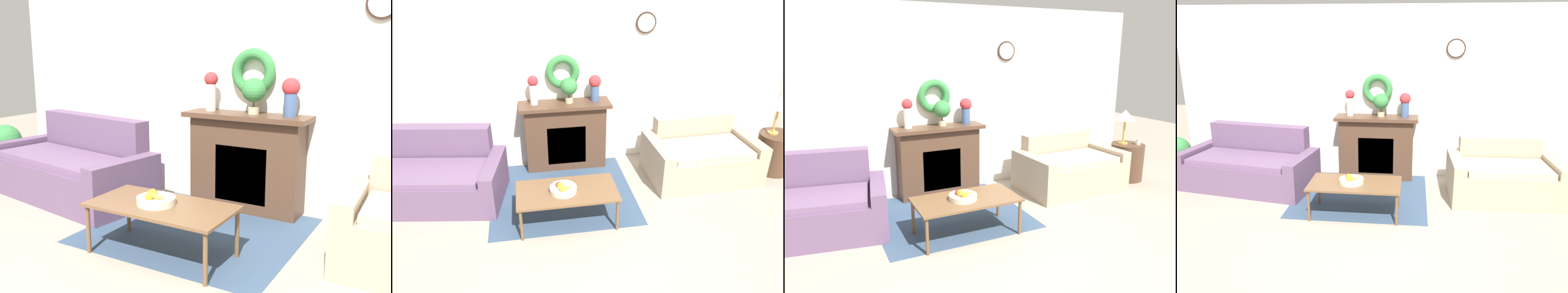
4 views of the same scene
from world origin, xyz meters
TOP-DOWN VIEW (x-y plane):
  - ground_plane at (0.00, 0.00)m, footprint 16.00×16.00m
  - floor_rug at (-0.25, 1.48)m, footprint 1.88×1.71m
  - wall_back at (-0.00, 2.44)m, footprint 6.80×0.17m
  - fireplace at (-0.10, 2.24)m, footprint 1.30×0.41m
  - couch_left at (-2.00, 1.67)m, footprint 2.09×1.22m
  - loveseat_right at (1.76, 1.61)m, footprint 1.54×0.98m
  - coffee_table at (-0.25, 0.88)m, footprint 1.18×0.61m
  - fruit_bowl at (-0.30, 0.86)m, footprint 0.32×0.32m
  - vase_on_mantel_left at (-0.53, 2.24)m, footprint 0.15×0.15m
  - vase_on_mantel_right at (0.34, 2.24)m, footprint 0.18×0.18m
  - potted_plant_on_mantel at (-0.04, 2.22)m, footprint 0.24×0.24m
  - potted_plant_floor_by_couch at (-3.21, 1.71)m, footprint 0.42×0.42m

SIDE VIEW (x-z plane):
  - ground_plane at x=0.00m, z-range 0.00..0.00m
  - floor_rug at x=-0.25m, z-range 0.00..0.01m
  - loveseat_right at x=1.76m, z-range -0.10..0.71m
  - couch_left at x=-2.00m, z-range -0.14..0.76m
  - coffee_table at x=-0.25m, z-range 0.18..0.62m
  - potted_plant_floor_by_couch at x=-3.21m, z-range 0.06..0.79m
  - fruit_bowl at x=-0.30m, z-range 0.41..0.54m
  - fireplace at x=-0.10m, z-range 0.01..1.02m
  - vase_on_mantel_right at x=0.34m, z-range 1.05..1.42m
  - potted_plant_on_mantel at x=-0.04m, z-range 1.07..1.43m
  - vase_on_mantel_left at x=-0.53m, z-range 1.05..1.46m
  - wall_back at x=0.00m, z-range 0.00..2.70m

